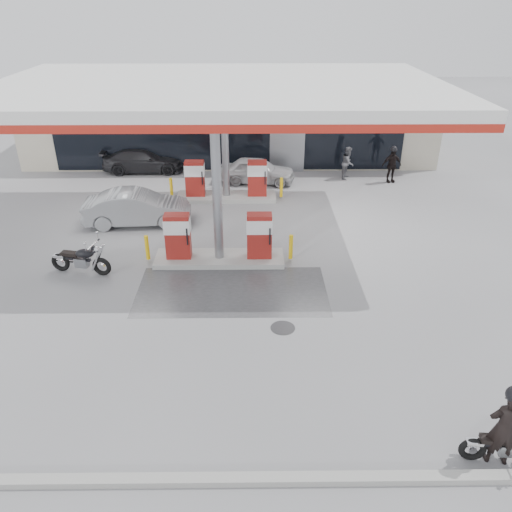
{
  "coord_description": "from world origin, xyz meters",
  "views": [
    {
      "loc": [
        1.12,
        -13.47,
        8.38
      ],
      "look_at": [
        1.26,
        0.09,
        1.2
      ],
      "focal_mm": 35.0,
      "sensor_mm": 36.0,
      "label": 1
    }
  ],
  "objects_px": {
    "pump_island_near": "(219,243)",
    "parked_car_right": "(350,151)",
    "pump_island_far": "(226,184)",
    "parked_motorcycle": "(81,260)",
    "parked_car_left": "(144,160)",
    "main_motorcycle": "(508,446)",
    "attendant": "(348,163)",
    "hatchback_silver": "(137,208)",
    "biker_main": "(504,428)",
    "sedan_white": "(257,170)",
    "biker_walking": "(392,165)"
  },
  "relations": [
    {
      "from": "sedan_white",
      "to": "hatchback_silver",
      "type": "distance_m",
      "value": 6.99
    },
    {
      "from": "pump_island_far",
      "to": "parked_car_left",
      "type": "xyz_separation_m",
      "value": [
        -4.5,
        4.0,
        -0.1
      ]
    },
    {
      "from": "main_motorcycle",
      "to": "attendant",
      "type": "xyz_separation_m",
      "value": [
        -0.21,
        17.35,
        0.39
      ]
    },
    {
      "from": "main_motorcycle",
      "to": "biker_main",
      "type": "relative_size",
      "value": 1.02
    },
    {
      "from": "parked_motorcycle",
      "to": "biker_walking",
      "type": "relative_size",
      "value": 1.25
    },
    {
      "from": "pump_island_near",
      "to": "parked_motorcycle",
      "type": "height_order",
      "value": "pump_island_near"
    },
    {
      "from": "hatchback_silver",
      "to": "pump_island_far",
      "type": "bearing_deg",
      "value": -55.6
    },
    {
      "from": "parked_car_left",
      "to": "biker_main",
      "type": "bearing_deg",
      "value": -152.07
    },
    {
      "from": "pump_island_near",
      "to": "biker_main",
      "type": "bearing_deg",
      "value": -54.83
    },
    {
      "from": "pump_island_near",
      "to": "sedan_white",
      "type": "xyz_separation_m",
      "value": [
        1.44,
        8.2,
        -0.09
      ]
    },
    {
      "from": "attendant",
      "to": "main_motorcycle",
      "type": "bearing_deg",
      "value": -158.41
    },
    {
      "from": "pump_island_near",
      "to": "parked_motorcycle",
      "type": "xyz_separation_m",
      "value": [
        -4.55,
        -0.81,
        -0.22
      ]
    },
    {
      "from": "biker_main",
      "to": "parked_car_left",
      "type": "xyz_separation_m",
      "value": [
        -10.52,
        18.54,
        -0.29
      ]
    },
    {
      "from": "pump_island_far",
      "to": "biker_walking",
      "type": "distance_m",
      "value": 8.34
    },
    {
      "from": "main_motorcycle",
      "to": "pump_island_far",
      "type": "bearing_deg",
      "value": 117.51
    },
    {
      "from": "attendant",
      "to": "hatchback_silver",
      "type": "relative_size",
      "value": 0.38
    },
    {
      "from": "parked_car_right",
      "to": "hatchback_silver",
      "type": "bearing_deg",
      "value": 148.55
    },
    {
      "from": "pump_island_far",
      "to": "main_motorcycle",
      "type": "xyz_separation_m",
      "value": [
        6.21,
        -14.55,
        -0.29
      ]
    },
    {
      "from": "parked_motorcycle",
      "to": "biker_walking",
      "type": "distance_m",
      "value": 15.49
    },
    {
      "from": "sedan_white",
      "to": "parked_car_left",
      "type": "relative_size",
      "value": 0.87
    },
    {
      "from": "parked_car_left",
      "to": "biker_walking",
      "type": "relative_size",
      "value": 2.46
    },
    {
      "from": "hatchback_silver",
      "to": "biker_main",
      "type": "bearing_deg",
      "value": -145.24
    },
    {
      "from": "sedan_white",
      "to": "pump_island_far",
      "type": "bearing_deg",
      "value": 154.76
    },
    {
      "from": "main_motorcycle",
      "to": "parked_car_right",
      "type": "height_order",
      "value": "parked_car_right"
    },
    {
      "from": "main_motorcycle",
      "to": "biker_walking",
      "type": "bearing_deg",
      "value": 88.15
    },
    {
      "from": "pump_island_far",
      "to": "attendant",
      "type": "relative_size",
      "value": 3.19
    },
    {
      "from": "parked_car_left",
      "to": "parked_car_right",
      "type": "bearing_deg",
      "value": -83.91
    },
    {
      "from": "biker_main",
      "to": "hatchback_silver",
      "type": "height_order",
      "value": "biker_main"
    },
    {
      "from": "pump_island_near",
      "to": "biker_main",
      "type": "relative_size",
      "value": 2.84
    },
    {
      "from": "biker_main",
      "to": "biker_walking",
      "type": "xyz_separation_m",
      "value": [
        2.03,
        16.74,
        -0.05
      ]
    },
    {
      "from": "biker_main",
      "to": "sedan_white",
      "type": "height_order",
      "value": "biker_main"
    },
    {
      "from": "main_motorcycle",
      "to": "biker_main",
      "type": "xyz_separation_m",
      "value": [
        -0.19,
        0.01,
        0.49
      ]
    },
    {
      "from": "main_motorcycle",
      "to": "biker_walking",
      "type": "height_order",
      "value": "biker_walking"
    },
    {
      "from": "main_motorcycle",
      "to": "parked_car_left",
      "type": "height_order",
      "value": "parked_car_left"
    },
    {
      "from": "main_motorcycle",
      "to": "sedan_white",
      "type": "relative_size",
      "value": 0.5
    },
    {
      "from": "hatchback_silver",
      "to": "parked_car_left",
      "type": "height_order",
      "value": "hatchback_silver"
    },
    {
      "from": "pump_island_near",
      "to": "parked_car_right",
      "type": "xyz_separation_m",
      "value": [
        6.61,
        11.51,
        -0.1
      ]
    },
    {
      "from": "pump_island_near",
      "to": "sedan_white",
      "type": "distance_m",
      "value": 8.33
    },
    {
      "from": "biker_main",
      "to": "parked_motorcycle",
      "type": "relative_size",
      "value": 0.84
    },
    {
      "from": "sedan_white",
      "to": "biker_walking",
      "type": "distance_m",
      "value": 6.61
    },
    {
      "from": "pump_island_near",
      "to": "parked_car_left",
      "type": "height_order",
      "value": "pump_island_near"
    },
    {
      "from": "pump_island_near",
      "to": "parked_car_right",
      "type": "distance_m",
      "value": 13.27
    },
    {
      "from": "pump_island_far",
      "to": "attendant",
      "type": "bearing_deg",
      "value": 25.02
    },
    {
      "from": "pump_island_far",
      "to": "parked_motorcycle",
      "type": "bearing_deg",
      "value": -123.75
    },
    {
      "from": "main_motorcycle",
      "to": "parked_car_right",
      "type": "distance_m",
      "value": 20.06
    },
    {
      "from": "biker_main",
      "to": "parked_car_left",
      "type": "bearing_deg",
      "value": -53.36
    },
    {
      "from": "sedan_white",
      "to": "parked_car_left",
      "type": "height_order",
      "value": "sedan_white"
    },
    {
      "from": "parked_car_left",
      "to": "pump_island_near",
      "type": "bearing_deg",
      "value": -157.41
    },
    {
      "from": "main_motorcycle",
      "to": "parked_car_left",
      "type": "relative_size",
      "value": 0.44
    },
    {
      "from": "biker_main",
      "to": "parked_car_right",
      "type": "relative_size",
      "value": 0.41
    }
  ]
}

